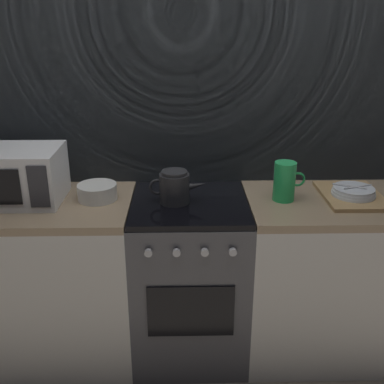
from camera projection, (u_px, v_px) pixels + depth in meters
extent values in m
plane|color=#6B6054|center=(190.00, 345.00, 2.67)|extent=(8.00, 8.00, 0.00)
cube|color=gray|center=(188.00, 128.00, 2.53)|extent=(3.60, 0.05, 2.40)
cube|color=#A8B2BC|center=(188.00, 129.00, 2.51)|extent=(3.58, 0.01, 2.39)
cube|color=silver|center=(24.00, 283.00, 2.49)|extent=(1.20, 0.60, 0.86)
cube|color=#9E8466|center=(12.00, 206.00, 2.33)|extent=(1.20, 0.60, 0.04)
cube|color=#4C4C51|center=(190.00, 280.00, 2.51)|extent=(0.60, 0.60, 0.87)
cube|color=black|center=(190.00, 204.00, 2.34)|extent=(0.59, 0.59, 0.03)
cube|color=black|center=(191.00, 312.00, 2.22)|extent=(0.42, 0.01, 0.28)
cylinder|color=#B7B7BC|center=(148.00, 253.00, 2.08)|extent=(0.04, 0.02, 0.04)
cylinder|color=#B7B7BC|center=(177.00, 253.00, 2.08)|extent=(0.04, 0.02, 0.04)
cylinder|color=#B7B7BC|center=(205.00, 252.00, 2.09)|extent=(0.04, 0.02, 0.04)
cylinder|color=#B7B7BC|center=(233.00, 252.00, 2.09)|extent=(0.04, 0.02, 0.04)
cube|color=silver|center=(353.00, 279.00, 2.53)|extent=(1.20, 0.60, 0.86)
cube|color=#9E8466|center=(365.00, 203.00, 2.36)|extent=(1.20, 0.60, 0.04)
cube|color=white|center=(15.00, 175.00, 2.30)|extent=(0.46, 0.34, 0.27)
cube|color=#333338|center=(38.00, 187.00, 2.15)|extent=(0.09, 0.01, 0.21)
cylinder|color=#262628|center=(174.00, 188.00, 2.30)|extent=(0.15, 0.15, 0.15)
cylinder|color=#262628|center=(174.00, 173.00, 2.27)|extent=(0.13, 0.13, 0.02)
cone|color=#262628|center=(196.00, 185.00, 2.30)|extent=(0.10, 0.04, 0.05)
torus|color=#262628|center=(157.00, 187.00, 2.29)|extent=(0.08, 0.01, 0.08)
cylinder|color=silver|center=(97.00, 192.00, 2.35)|extent=(0.20, 0.20, 0.08)
cylinder|color=green|center=(284.00, 181.00, 2.32)|extent=(0.11, 0.11, 0.20)
torus|color=green|center=(298.00, 179.00, 2.32)|extent=(0.08, 0.01, 0.08)
cube|color=tan|center=(351.00, 195.00, 2.38)|extent=(0.30, 0.40, 0.02)
cylinder|color=silver|center=(353.00, 194.00, 2.36)|extent=(0.22, 0.22, 0.01)
cylinder|color=silver|center=(354.00, 191.00, 2.35)|extent=(0.21, 0.21, 0.01)
cylinder|color=silver|center=(354.00, 189.00, 2.35)|extent=(0.21, 0.21, 0.01)
cylinder|color=silver|center=(358.00, 187.00, 2.35)|extent=(0.16, 0.07, 0.01)
cube|color=silver|center=(350.00, 186.00, 2.35)|extent=(0.16, 0.09, 0.00)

